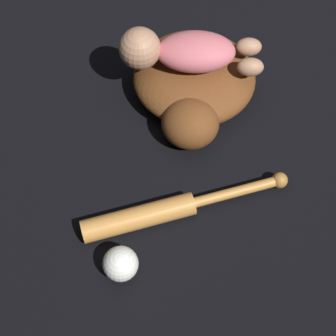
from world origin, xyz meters
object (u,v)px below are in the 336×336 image
(baseball_glove, at_px, (193,84))
(baseball, at_px, (121,264))
(baseball_bat, at_px, (161,212))
(baby_figure, at_px, (181,51))

(baseball_glove, xyz_separation_m, baseball, (0.05, 0.45, -0.02))
(baseball_bat, height_order, baseball, baseball)
(baby_figure, height_order, baseball, baby_figure)
(baby_figure, distance_m, baseball_bat, 0.36)
(baseball_bat, xyz_separation_m, baseball, (0.05, 0.13, 0.01))
(baseball_glove, xyz_separation_m, baseball_bat, (-0.00, 0.32, -0.03))
(baseball_bat, bearing_deg, baby_figure, -83.85)
(baby_figure, relative_size, baseball, 4.52)
(baby_figure, relative_size, baseball_bat, 0.80)
(baseball_bat, bearing_deg, baseball, 70.10)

